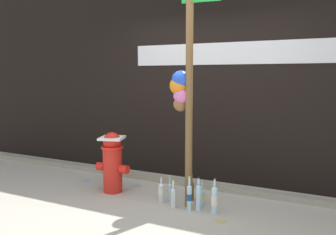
# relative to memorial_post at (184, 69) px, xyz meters

# --- Properties ---
(ground_plane) EXTENTS (14.00, 14.00, 0.00)m
(ground_plane) POSITION_rel_memorial_post_xyz_m (-0.08, -0.48, -1.65)
(ground_plane) COLOR #ADA899
(building_wall) EXTENTS (10.00, 0.21, 3.34)m
(building_wall) POSITION_rel_memorial_post_xyz_m (-0.08, 1.19, 0.02)
(building_wall) COLOR black
(building_wall) RESTS_ON ground_plane
(curb_strip) EXTENTS (8.00, 0.12, 0.08)m
(curb_strip) POSITION_rel_memorial_post_xyz_m (-0.08, 0.71, -1.61)
(curb_strip) COLOR gray
(curb_strip) RESTS_ON ground_plane
(memorial_post) EXTENTS (0.62, 0.23, 2.98)m
(memorial_post) POSITION_rel_memorial_post_xyz_m (0.00, 0.00, 0.00)
(memorial_post) COLOR brown
(memorial_post) RESTS_ON ground_plane
(fire_hydrant) EXTENTS (0.49, 0.38, 0.82)m
(fire_hydrant) POSITION_rel_memorial_post_xyz_m (-1.07, 0.03, -1.22)
(fire_hydrant) COLOR red
(fire_hydrant) RESTS_ON ground_plane
(bottle_0) EXTENTS (0.06, 0.06, 0.40)m
(bottle_0) POSITION_rel_memorial_post_xyz_m (0.22, -0.08, -1.48)
(bottle_0) COLOR #B2DBEA
(bottle_0) RESTS_ON ground_plane
(bottle_1) EXTENTS (0.06, 0.06, 0.33)m
(bottle_1) POSITION_rel_memorial_post_xyz_m (-0.22, 0.07, -1.53)
(bottle_1) COLOR #B2DBEA
(bottle_1) RESTS_ON ground_plane
(bottle_2) EXTENTS (0.08, 0.08, 0.31)m
(bottle_2) POSITION_rel_memorial_post_xyz_m (0.19, 0.09, -1.54)
(bottle_2) COLOR #93CCE0
(bottle_2) RESTS_ON ground_plane
(bottle_3) EXTENTS (0.07, 0.07, 0.42)m
(bottle_3) POSITION_rel_memorial_post_xyz_m (0.42, -0.09, -1.49)
(bottle_3) COLOR #B2DBEA
(bottle_3) RESTS_ON ground_plane
(bottle_4) EXTENTS (0.06, 0.06, 0.35)m
(bottle_4) POSITION_rel_memorial_post_xyz_m (0.03, 0.19, -1.52)
(bottle_4) COLOR brown
(bottle_4) RESTS_ON ground_plane
(bottle_5) EXTENTS (0.06, 0.06, 0.34)m
(bottle_5) POSITION_rel_memorial_post_xyz_m (-0.08, -0.13, -1.52)
(bottle_5) COLOR silver
(bottle_5) RESTS_ON ground_plane
(bottle_6) EXTENTS (0.06, 0.06, 0.41)m
(bottle_6) POSITION_rel_memorial_post_xyz_m (0.13, -0.12, -1.48)
(bottle_6) COLOR #B2DBEA
(bottle_6) RESTS_ON ground_plane
(bottle_7) EXTENTS (0.08, 0.08, 0.33)m
(bottle_7) POSITION_rel_memorial_post_xyz_m (-0.29, -0.04, -1.52)
(bottle_7) COLOR silver
(bottle_7) RESTS_ON ground_plane
(litter_0) EXTENTS (0.16, 0.19, 0.01)m
(litter_0) POSITION_rel_memorial_post_xyz_m (-0.91, 0.37, -1.65)
(litter_0) COLOR #8C99B2
(litter_0) RESTS_ON ground_plane
(litter_1) EXTENTS (0.13, 0.12, 0.01)m
(litter_1) POSITION_rel_memorial_post_xyz_m (0.55, -0.27, -1.65)
(litter_1) COLOR tan
(litter_1) RESTS_ON ground_plane
(litter_2) EXTENTS (0.16, 0.19, 0.01)m
(litter_2) POSITION_rel_memorial_post_xyz_m (-1.70, 0.25, -1.65)
(litter_2) COLOR #8C99B2
(litter_2) RESTS_ON ground_plane
(litter_3) EXTENTS (0.08, 0.17, 0.01)m
(litter_3) POSITION_rel_memorial_post_xyz_m (0.66, 0.80, -1.65)
(litter_3) COLOR #8C99B2
(litter_3) RESTS_ON ground_plane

